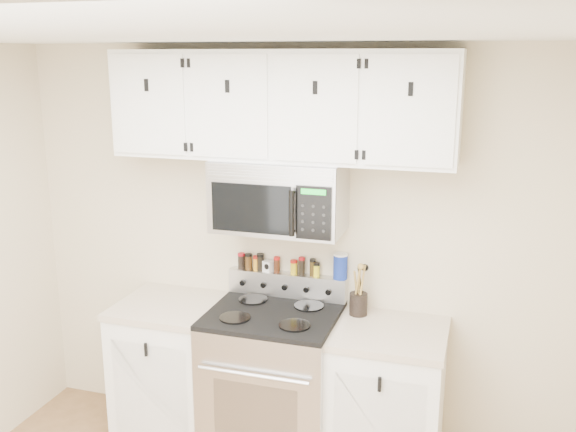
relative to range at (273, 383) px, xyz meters
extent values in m
cube|color=beige|center=(0.00, 0.32, 0.76)|extent=(3.50, 0.01, 2.50)
cube|color=white|center=(0.00, -1.43, 2.01)|extent=(3.50, 3.50, 0.01)
cube|color=#B7B7BA|center=(0.00, 0.00, -0.03)|extent=(0.76, 0.65, 0.92)
cube|color=black|center=(0.00, -0.32, -0.04)|extent=(0.50, 0.02, 0.40)
cube|color=black|center=(0.00, 0.00, 0.45)|extent=(0.76, 0.65, 0.03)
cube|color=#B7B7BA|center=(0.00, 0.28, 0.54)|extent=(0.76, 0.08, 0.15)
cylinder|color=black|center=(-0.18, -0.15, 0.47)|extent=(0.18, 0.18, 0.01)
cylinder|color=black|center=(0.18, -0.15, 0.47)|extent=(0.18, 0.18, 0.01)
cylinder|color=black|center=(-0.18, 0.15, 0.47)|extent=(0.18, 0.18, 0.01)
cylinder|color=black|center=(0.18, 0.15, 0.47)|extent=(0.18, 0.18, 0.01)
cube|color=white|center=(-0.69, 0.02, -0.05)|extent=(0.62, 0.60, 0.88)
cube|color=#BCA88F|center=(-0.69, 0.02, 0.41)|extent=(0.64, 0.62, 0.04)
cube|color=white|center=(0.69, 0.02, -0.05)|extent=(0.62, 0.60, 0.88)
cube|color=#BCA88F|center=(0.69, 0.02, 0.41)|extent=(0.64, 0.62, 0.04)
cube|color=#9E9EA3|center=(0.00, 0.13, 1.14)|extent=(0.76, 0.38, 0.42)
cube|color=#B7B7BA|center=(0.00, -0.06, 1.31)|extent=(0.73, 0.01, 0.08)
cube|color=black|center=(-0.10, -0.07, 1.10)|extent=(0.47, 0.01, 0.28)
cube|color=black|center=(0.26, -0.07, 1.10)|extent=(0.20, 0.01, 0.30)
cylinder|color=black|center=(0.15, -0.10, 1.10)|extent=(0.03, 0.03, 0.26)
cube|color=white|center=(0.00, 0.16, 1.66)|extent=(2.00, 0.33, 0.62)
cube|color=white|center=(-0.75, -0.01, 1.66)|extent=(0.46, 0.01, 0.57)
cube|color=black|center=(-0.75, -0.02, 1.77)|extent=(0.02, 0.01, 0.07)
cube|color=white|center=(-0.25, -0.01, 1.66)|extent=(0.46, 0.01, 0.57)
cube|color=black|center=(-0.25, -0.02, 1.77)|extent=(0.03, 0.01, 0.07)
cube|color=white|center=(0.25, -0.01, 1.66)|extent=(0.46, 0.01, 0.57)
cube|color=black|center=(0.25, -0.02, 1.77)|extent=(0.03, 0.01, 0.07)
cube|color=white|center=(0.75, -0.01, 1.66)|extent=(0.46, 0.01, 0.57)
cube|color=black|center=(0.75, -0.02, 1.77)|extent=(0.02, 0.01, 0.07)
cylinder|color=black|center=(0.48, 0.19, 0.50)|extent=(0.11, 0.11, 0.13)
cylinder|color=olive|center=(0.48, 0.19, 0.60)|extent=(0.01, 0.01, 0.25)
cylinder|color=olive|center=(0.49, 0.18, 0.61)|extent=(0.01, 0.01, 0.27)
cylinder|color=olive|center=(0.46, 0.20, 0.59)|extent=(0.01, 0.01, 0.23)
cylinder|color=black|center=(0.48, 0.21, 0.60)|extent=(0.01, 0.01, 0.24)
cylinder|color=olive|center=(0.47, 0.17, 0.61)|extent=(0.01, 0.01, 0.26)
cube|color=white|center=(-0.13, 0.28, 0.65)|extent=(0.07, 0.07, 0.07)
cylinder|color=navy|center=(0.34, 0.28, 0.69)|extent=(0.09, 0.09, 0.15)
cylinder|color=white|center=(0.34, 0.28, 0.77)|extent=(0.09, 0.09, 0.01)
cylinder|color=black|center=(-0.31, 0.28, 0.66)|extent=(0.04, 0.04, 0.09)
cylinder|color=#AA0D19|center=(-0.31, 0.28, 0.71)|extent=(0.05, 0.05, 0.02)
cylinder|color=#462C11|center=(-0.26, 0.28, 0.66)|extent=(0.04, 0.04, 0.09)
cylinder|color=black|center=(-0.26, 0.28, 0.71)|extent=(0.05, 0.05, 0.02)
cylinder|color=orange|center=(-0.21, 0.28, 0.65)|extent=(0.04, 0.04, 0.08)
cylinder|color=#A3120C|center=(-0.21, 0.28, 0.70)|extent=(0.04, 0.04, 0.02)
cylinder|color=black|center=(-0.18, 0.28, 0.66)|extent=(0.04, 0.04, 0.09)
cylinder|color=black|center=(-0.18, 0.28, 0.72)|extent=(0.05, 0.05, 0.02)
cylinder|color=#3D1C0E|center=(-0.07, 0.28, 0.66)|extent=(0.04, 0.04, 0.08)
cylinder|color=#B10E0D|center=(-0.07, 0.28, 0.71)|extent=(0.04, 0.04, 0.02)
cylinder|color=gold|center=(0.04, 0.28, 0.65)|extent=(0.04, 0.04, 0.07)
cylinder|color=#9C100C|center=(0.04, 0.28, 0.70)|extent=(0.04, 0.04, 0.02)
cylinder|color=black|center=(0.09, 0.28, 0.66)|extent=(0.04, 0.04, 0.10)
cylinder|color=#A60C13|center=(0.09, 0.28, 0.72)|extent=(0.04, 0.04, 0.02)
cylinder|color=#38290D|center=(0.16, 0.28, 0.66)|extent=(0.04, 0.04, 0.09)
cylinder|color=black|center=(0.16, 0.28, 0.71)|extent=(0.04, 0.04, 0.02)
cylinder|color=yellow|center=(0.19, 0.28, 0.65)|extent=(0.04, 0.04, 0.07)
cylinder|color=black|center=(0.19, 0.28, 0.69)|extent=(0.04, 0.04, 0.02)
camera|label=1|loc=(1.13, -3.35, 1.94)|focal=40.00mm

